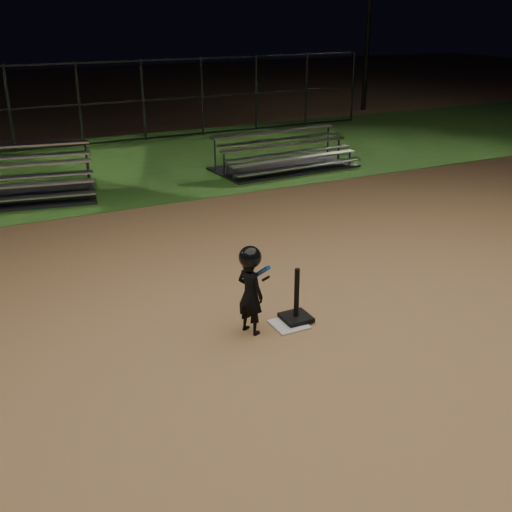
% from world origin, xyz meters
% --- Properties ---
extents(ground, '(80.00, 80.00, 0.00)m').
position_xyz_m(ground, '(0.00, 0.00, 0.00)').
color(ground, '#9F7448').
rests_on(ground, ground).
extents(grass_strip, '(60.00, 8.00, 0.01)m').
position_xyz_m(grass_strip, '(0.00, 10.00, 0.01)').
color(grass_strip, '#2E5D1E').
rests_on(grass_strip, ground).
extents(home_plate, '(0.45, 0.45, 0.02)m').
position_xyz_m(home_plate, '(0.00, 0.00, 0.01)').
color(home_plate, beige).
rests_on(home_plate, ground).
extents(batting_tee, '(0.38, 0.38, 0.76)m').
position_xyz_m(batting_tee, '(0.15, 0.06, 0.16)').
color(batting_tee, black).
rests_on(batting_tee, home_plate).
extents(child_batter, '(0.43, 0.65, 1.21)m').
position_xyz_m(child_batter, '(-0.54, 0.08, 0.64)').
color(child_batter, black).
rests_on(child_batter, ground).
extents(bleacher_right, '(3.82, 2.02, 0.91)m').
position_xyz_m(bleacher_right, '(4.16, 7.63, 0.19)').
color(bleacher_right, '#ACACB0').
rests_on(bleacher_right, ground).
extents(backstop_fence, '(20.08, 0.08, 2.50)m').
position_xyz_m(backstop_fence, '(0.00, 13.00, 1.25)').
color(backstop_fence, '#38383D').
rests_on(backstop_fence, ground).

